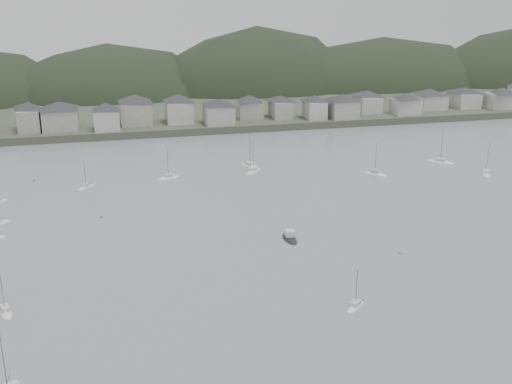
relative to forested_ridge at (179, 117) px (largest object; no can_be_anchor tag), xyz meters
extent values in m
plane|color=slate|center=(-4.83, -269.40, 11.28)|extent=(900.00, 900.00, 0.00)
cube|color=#383D2D|center=(-4.83, 25.60, 12.78)|extent=(900.00, 250.00, 3.00)
ellipsoid|color=black|center=(-37.13, 3.46, 1.32)|extent=(132.08, 90.41, 79.74)
ellipsoid|color=black|center=(45.82, 3.53, -1.39)|extent=(133.88, 88.37, 101.41)
ellipsoid|color=black|center=(121.12, -1.49, 0.97)|extent=(165.81, 81.78, 82.55)
cube|color=gray|center=(-69.83, -87.44, 18.58)|extent=(8.34, 12.91, 8.59)
pyramid|color=#26252A|center=(-69.83, -87.44, 24.37)|extent=(15.78, 15.78, 3.01)
cube|color=gray|center=(-58.15, -88.08, 18.46)|extent=(13.68, 13.35, 8.36)
pyramid|color=#26252A|center=(-58.15, -88.08, 24.11)|extent=(20.07, 20.07, 2.93)
cube|color=#A09E96|center=(-40.41, -93.38, 18.32)|extent=(9.78, 10.20, 8.08)
pyramid|color=#26252A|center=(-40.41, -93.38, 23.78)|extent=(14.83, 14.83, 2.83)
cube|color=gray|center=(-28.35, -83.75, 18.83)|extent=(12.59, 13.33, 9.09)
pyramid|color=#26252A|center=(-28.35, -83.75, 24.97)|extent=(19.24, 19.24, 3.18)
cube|color=#A09E96|center=(-10.58, -85.30, 18.72)|extent=(10.74, 12.17, 8.87)
pyramid|color=#26252A|center=(-10.58, -85.30, 24.70)|extent=(17.01, 17.01, 3.10)
cube|color=gray|center=(5.09, -91.87, 18.13)|extent=(11.63, 12.09, 7.69)
pyramid|color=#26252A|center=(5.09, -91.87, 23.32)|extent=(17.61, 17.61, 2.69)
cube|color=gray|center=(20.42, -83.21, 18.00)|extent=(10.37, 9.35, 7.44)
pyramid|color=#26252A|center=(20.42, -83.21, 23.03)|extent=(14.65, 14.65, 2.60)
cube|color=gray|center=(33.79, -85.61, 17.90)|extent=(8.24, 12.20, 7.22)
pyramid|color=#26252A|center=(33.79, -85.61, 22.77)|extent=(15.17, 15.17, 2.53)
cube|color=#A09E96|center=(47.66, -90.85, 18.02)|extent=(8.06, 10.91, 7.46)
pyramid|color=#26252A|center=(47.66, -90.85, 23.05)|extent=(14.08, 14.08, 2.61)
cube|color=gray|center=(59.98, -92.34, 18.12)|extent=(11.73, 11.78, 7.66)
pyramid|color=#26252A|center=(59.98, -92.34, 23.29)|extent=(17.46, 17.46, 2.68)
cube|color=#A09E96|center=(75.80, -82.49, 17.95)|extent=(10.19, 13.02, 7.33)
pyramid|color=#26252A|center=(75.80, -82.49, 22.90)|extent=(17.23, 17.23, 2.57)
cube|color=#A09E96|center=(90.71, -91.34, 17.72)|extent=(11.70, 9.81, 6.88)
pyramid|color=#26252A|center=(90.71, -91.34, 22.36)|extent=(15.97, 15.97, 2.41)
cube|color=#A09E96|center=(107.57, -82.49, 17.78)|extent=(12.83, 12.48, 7.00)
pyramid|color=#26252A|center=(107.57, -82.49, 22.51)|extent=(18.79, 18.79, 2.45)
cube|color=#A09E96|center=(125.90, -81.98, 17.77)|extent=(11.07, 13.50, 6.97)
pyramid|color=#26252A|center=(125.90, -81.98, 22.47)|extent=(18.25, 18.25, 2.44)
cube|color=#A09E96|center=(141.19, -89.68, 17.95)|extent=(13.75, 9.12, 7.34)
pyramid|color=#26252A|center=(141.19, -89.68, 22.91)|extent=(16.97, 16.97, 2.57)
ellipsoid|color=white|center=(-48.23, -160.23, 11.33)|extent=(5.89, 6.17, 1.29)
cube|color=beige|center=(-48.23, -160.23, 12.28)|extent=(2.58, 2.63, 0.70)
cylinder|color=#3F3F42|center=(-48.23, -160.23, 15.53)|extent=(0.12, 0.12, 8.08)
cylinder|color=#3F3F42|center=(-47.44, -161.09, 12.83)|extent=(2.04, 2.22, 0.10)
ellipsoid|color=white|center=(68.48, -160.67, 11.33)|extent=(8.87, 8.65, 1.88)
cube|color=beige|center=(68.48, -160.67, 12.57)|extent=(3.80, 3.76, 0.70)
cylinder|color=#3F3F42|center=(68.48, -160.67, 17.35)|extent=(0.12, 0.12, 11.73)
cylinder|color=#3F3F42|center=(69.70, -159.50, 13.12)|extent=(3.13, 2.98, 0.10)
ellipsoid|color=white|center=(40.80, -168.43, 11.33)|extent=(7.34, 7.97, 1.65)
cube|color=beige|center=(40.80, -168.43, 12.46)|extent=(3.25, 3.36, 0.70)
cylinder|color=#3F3F42|center=(40.80, -168.43, 16.63)|extent=(0.12, 0.12, 10.28)
cylinder|color=#3F3F42|center=(39.84, -169.55, 13.01)|extent=(2.48, 2.88, 0.10)
ellipsoid|color=white|center=(4.01, -155.97, 11.33)|extent=(7.23, 7.22, 1.55)
cube|color=beige|center=(4.01, -155.97, 12.41)|extent=(3.12, 3.12, 0.70)
cylinder|color=#3F3F42|center=(4.01, -155.97, 16.33)|extent=(0.12, 0.12, 9.68)
cylinder|color=#3F3F42|center=(3.02, -154.98, 12.96)|extent=(2.54, 2.53, 0.10)
ellipsoid|color=white|center=(75.29, -176.79, 11.33)|extent=(5.99, 8.28, 1.60)
cube|color=beige|center=(75.29, -176.79, 12.44)|extent=(2.86, 3.30, 0.70)
cylinder|color=#3F3F42|center=(75.29, -176.79, 16.49)|extent=(0.12, 0.12, 10.01)
cylinder|color=#3F3F42|center=(74.63, -175.52, 12.99)|extent=(1.76, 3.24, 0.10)
ellipsoid|color=white|center=(-61.71, -234.04, 11.33)|extent=(4.20, 6.95, 1.32)
cube|color=beige|center=(-61.71, -234.04, 12.30)|extent=(2.15, 2.67, 0.70)
cylinder|color=#3F3F42|center=(-61.71, -234.04, 15.62)|extent=(0.12, 0.12, 8.28)
cylinder|color=#3F3F42|center=(-62.10, -235.17, 12.85)|extent=(1.09, 2.84, 0.10)
ellipsoid|color=white|center=(0.54, -247.71, 11.33)|extent=(5.66, 5.30, 1.18)
cube|color=beige|center=(0.54, -247.71, 12.22)|extent=(2.40, 2.33, 0.70)
cylinder|color=#3F3F42|center=(0.54, -247.71, 15.16)|extent=(0.12, 0.12, 7.36)
cylinder|color=#3F3F42|center=(1.34, -248.41, 12.77)|extent=(2.06, 1.82, 0.10)
cylinder|color=#3F3F42|center=(-58.02, -260.00, 16.47)|extent=(0.12, 0.12, 9.97)
cylinder|color=#3F3F42|center=(-58.20, -258.58, 12.98)|extent=(0.54, 3.57, 0.10)
ellipsoid|color=white|center=(-23.42, -156.56, 11.33)|extent=(7.96, 4.91, 1.52)
cube|color=beige|center=(-23.42, -156.56, 12.39)|extent=(3.07, 2.49, 0.70)
cylinder|color=#3F3F42|center=(-23.42, -156.56, 16.23)|extent=(0.12, 0.12, 9.49)
cylinder|color=#3F3F42|center=(-24.70, -156.09, 12.94)|extent=(3.24, 1.28, 0.10)
ellipsoid|color=white|center=(4.52, -149.24, 11.33)|extent=(6.29, 9.23, 1.77)
cube|color=beige|center=(4.52, -149.24, 12.52)|extent=(3.07, 3.63, 0.70)
cylinder|color=#3F3F42|center=(4.52, -149.24, 17.02)|extent=(0.12, 0.12, 11.08)
cylinder|color=#3F3F42|center=(5.19, -147.79, 13.07)|extent=(1.76, 3.66, 0.10)
ellipsoid|color=black|center=(-1.44, -213.22, 11.33)|extent=(2.77, 7.69, 1.69)
cube|color=beige|center=(-1.44, -213.22, 12.83)|extent=(2.15, 2.31, 1.40)
cylinder|color=#3F3F42|center=(-1.44, -213.22, 13.73)|extent=(0.10, 0.10, 1.20)
sphere|color=#BF683F|center=(19.87, -227.40, 11.43)|extent=(0.70, 0.70, 0.70)
sphere|color=#BF683F|center=(-63.90, -148.58, 11.43)|extent=(0.70, 0.70, 0.70)
sphere|color=#BF683F|center=(-44.13, -187.20, 11.43)|extent=(0.70, 0.70, 0.70)
camera|label=1|loc=(-41.97, -341.07, 66.44)|focal=43.14mm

